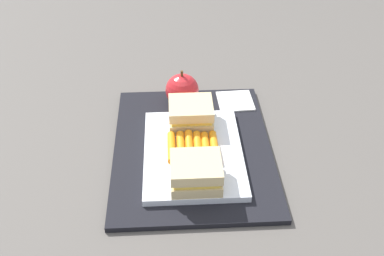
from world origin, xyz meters
name	(u,v)px	position (x,y,z in m)	size (l,w,h in m)	color
ground_plane	(192,150)	(0.00, 0.00, 0.00)	(2.40, 2.40, 0.00)	#56514C
lunchbag_mat	(192,148)	(0.00, 0.00, 0.01)	(0.36, 0.28, 0.01)	black
food_tray	(193,153)	(-0.03, 0.00, 0.02)	(0.23, 0.17, 0.01)	white
sandwich_half_left	(196,172)	(-0.10, 0.00, 0.04)	(0.07, 0.08, 0.04)	#DBC189
sandwich_half_right	(191,114)	(0.05, 0.00, 0.04)	(0.07, 0.08, 0.04)	#DBC189
carrot_sticks_bundle	(193,147)	(-0.03, 0.00, 0.03)	(0.08, 0.09, 0.02)	orange
apple	(182,90)	(0.13, 0.01, 0.04)	(0.07, 0.07, 0.08)	red
paper_napkin	(235,101)	(0.14, -0.09, 0.01)	(0.07, 0.07, 0.00)	white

